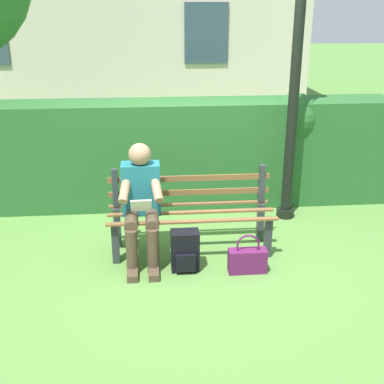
# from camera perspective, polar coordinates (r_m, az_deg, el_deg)

# --- Properties ---
(ground) EXTENTS (60.00, 60.00, 0.00)m
(ground) POSITION_cam_1_polar(r_m,az_deg,el_deg) (5.17, -0.10, -6.88)
(ground) COLOR #517F38
(park_bench) EXTENTS (1.70, 0.52, 0.86)m
(park_bench) POSITION_cam_1_polar(r_m,az_deg,el_deg) (5.06, -0.17, -2.26)
(park_bench) COLOR #2D3338
(park_bench) RESTS_ON ground
(person_seated) EXTENTS (0.44, 0.73, 1.18)m
(person_seated) POSITION_cam_1_polar(r_m,az_deg,el_deg) (4.81, -5.95, -1.02)
(person_seated) COLOR #1E6672
(person_seated) RESTS_ON ground
(hedge_backdrop) EXTENTS (6.39, 0.73, 1.42)m
(hedge_backdrop) POSITION_cam_1_polar(r_m,az_deg,el_deg) (6.21, -5.58, 4.68)
(hedge_backdrop) COLOR #265B28
(hedge_backdrop) RESTS_ON ground
(backpack) EXTENTS (0.27, 0.25, 0.40)m
(backpack) POSITION_cam_1_polar(r_m,az_deg,el_deg) (4.75, -0.82, -6.91)
(backpack) COLOR black
(backpack) RESTS_ON ground
(handbag) EXTENTS (0.37, 0.14, 0.40)m
(handbag) POSITION_cam_1_polar(r_m,az_deg,el_deg) (4.76, 6.49, -7.86)
(handbag) COLOR #59194C
(handbag) RESTS_ON ground
(lamp_post) EXTENTS (0.26, 0.26, 3.80)m
(lamp_post) POSITION_cam_1_polar(r_m,az_deg,el_deg) (5.61, 12.33, 17.49)
(lamp_post) COLOR black
(lamp_post) RESTS_ON ground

